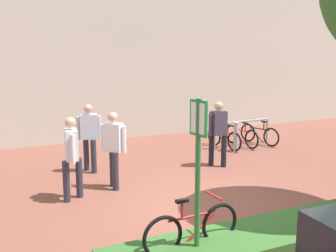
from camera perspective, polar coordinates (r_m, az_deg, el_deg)
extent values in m
plane|color=brown|center=(8.13, 5.88, -11.33)|extent=(60.00, 60.00, 0.00)
cube|color=#336028|center=(7.48, 18.29, -13.22)|extent=(7.00, 1.10, 0.16)
cylinder|color=#2D7238|center=(5.93, 4.20, -7.56)|extent=(0.08, 0.08, 2.38)
cube|color=#198C33|center=(5.71, 4.32, 1.12)|extent=(0.09, 0.36, 0.52)
cube|color=white|center=(5.71, 4.32, 1.12)|extent=(0.09, 0.30, 0.44)
torus|color=black|center=(6.19, -0.76, -15.33)|extent=(0.66, 0.10, 0.66)
torus|color=black|center=(6.67, 7.27, -13.40)|extent=(0.66, 0.10, 0.66)
cylinder|color=red|center=(6.32, 3.45, -12.56)|extent=(0.84, 0.08, 0.04)
cylinder|color=red|center=(6.48, 4.20, -14.44)|extent=(0.61, 0.07, 0.44)
cylinder|color=red|center=(6.19, 1.98, -11.87)|extent=(0.04, 0.04, 0.28)
cube|color=black|center=(6.13, 1.99, -10.49)|extent=(0.20, 0.09, 0.05)
cylinder|color=red|center=(6.42, 6.47, -9.73)|extent=(0.06, 0.42, 0.04)
cylinder|color=#99999E|center=(12.53, 6.61, -1.52)|extent=(0.06, 0.06, 0.80)
cylinder|color=#99999E|center=(13.74, 13.76, -0.67)|extent=(0.06, 0.06, 0.80)
cylinder|color=#99999E|center=(13.03, 10.41, 0.64)|extent=(2.05, 0.13, 0.06)
torus|color=black|center=(12.40, 9.32, -2.18)|extent=(0.15, 0.61, 0.61)
torus|color=black|center=(13.08, 6.52, -1.43)|extent=(0.15, 0.61, 0.61)
cylinder|color=red|center=(12.69, 7.91, -0.90)|extent=(0.15, 0.77, 0.03)
cylinder|color=red|center=(12.81, 7.61, -1.86)|extent=(0.12, 0.56, 0.40)
cylinder|color=red|center=(12.55, 8.43, -0.54)|extent=(0.03, 0.03, 0.26)
cube|color=black|center=(12.52, 8.45, 0.12)|extent=(0.10, 0.19, 0.05)
cylinder|color=red|center=(12.91, 6.89, 0.40)|extent=(0.39, 0.10, 0.04)
torus|color=black|center=(12.80, 11.69, -1.85)|extent=(0.12, 0.61, 0.61)
torus|color=black|center=(13.49, 8.98, -1.12)|extent=(0.12, 0.61, 0.61)
cylinder|color=red|center=(13.10, 10.33, -0.61)|extent=(0.12, 0.77, 0.03)
cylinder|color=red|center=(13.21, 10.03, -1.54)|extent=(0.10, 0.56, 0.40)
cylinder|color=red|center=(12.95, 10.84, -0.26)|extent=(0.03, 0.03, 0.26)
cube|color=black|center=(12.93, 10.86, 0.38)|extent=(0.09, 0.19, 0.05)
cylinder|color=red|center=(13.32, 9.35, 0.65)|extent=(0.39, 0.08, 0.04)
torus|color=black|center=(13.25, 14.33, -1.54)|extent=(0.21, 0.60, 0.61)
torus|color=black|center=(13.81, 11.18, -0.92)|extent=(0.21, 0.60, 0.61)
cylinder|color=black|center=(13.49, 12.76, -0.38)|extent=(0.23, 0.75, 0.03)
cylinder|color=black|center=(13.59, 12.41, -1.29)|extent=(0.18, 0.55, 0.40)
cylinder|color=black|center=(13.37, 13.35, -0.02)|extent=(0.03, 0.03, 0.26)
cube|color=black|center=(13.34, 13.38, 0.60)|extent=(0.12, 0.20, 0.05)
cylinder|color=black|center=(13.66, 11.61, 0.83)|extent=(0.38, 0.14, 0.04)
cylinder|color=#ADADB2|center=(12.37, 9.56, -1.53)|extent=(0.16, 0.16, 0.90)
cylinder|color=#2D2D38|center=(9.23, -7.79, -5.87)|extent=(0.14, 0.14, 0.85)
cylinder|color=#2D2D38|center=(8.97, -7.40, -6.36)|extent=(0.14, 0.14, 0.85)
cube|color=white|center=(8.91, -7.71, -1.58)|extent=(0.45, 0.45, 0.62)
cylinder|color=white|center=(9.04, -9.17, -1.65)|extent=(0.09, 0.09, 0.59)
cylinder|color=white|center=(8.81, -6.20, -1.91)|extent=(0.09, 0.09, 0.59)
sphere|color=tan|center=(8.83, -7.79, 1.27)|extent=(0.22, 0.22, 0.22)
cylinder|color=#2D2D38|center=(10.53, -11.43, -3.89)|extent=(0.14, 0.14, 0.85)
cylinder|color=#2D2D38|center=(10.27, -10.42, -4.23)|extent=(0.14, 0.14, 0.85)
cube|color=silver|center=(10.24, -11.08, -0.08)|extent=(0.45, 0.33, 0.62)
cylinder|color=silver|center=(10.25, -12.53, -0.30)|extent=(0.09, 0.09, 0.59)
cylinder|color=silver|center=(10.25, -9.62, -0.20)|extent=(0.09, 0.09, 0.59)
sphere|color=tan|center=(10.17, -11.17, 2.41)|extent=(0.22, 0.22, 0.22)
cylinder|color=black|center=(10.84, 6.12, -3.32)|extent=(0.14, 0.14, 0.85)
cylinder|color=black|center=(10.73, 7.87, -3.51)|extent=(0.14, 0.14, 0.85)
cube|color=#383342|center=(10.63, 7.08, 0.43)|extent=(0.43, 0.29, 0.62)
cylinder|color=#383342|center=(10.47, 5.97, 0.13)|extent=(0.09, 0.09, 0.59)
cylinder|color=#383342|center=(10.79, 8.15, 0.40)|extent=(0.09, 0.09, 0.59)
sphere|color=tan|center=(10.55, 7.14, 2.84)|extent=(0.22, 0.22, 0.22)
cylinder|color=#2D2D38|center=(8.68, -12.39, -7.11)|extent=(0.14, 0.14, 0.85)
cylinder|color=#2D2D38|center=(8.49, -14.12, -7.60)|extent=(0.14, 0.14, 0.85)
cube|color=white|center=(8.39, -13.46, -2.57)|extent=(0.28, 0.42, 0.62)
cylinder|color=white|center=(8.64, -13.62, -2.39)|extent=(0.09, 0.09, 0.59)
cylinder|color=white|center=(8.14, -13.27, -3.19)|extent=(0.09, 0.09, 0.59)
sphere|color=tan|center=(8.30, -13.59, 0.46)|extent=(0.22, 0.22, 0.22)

